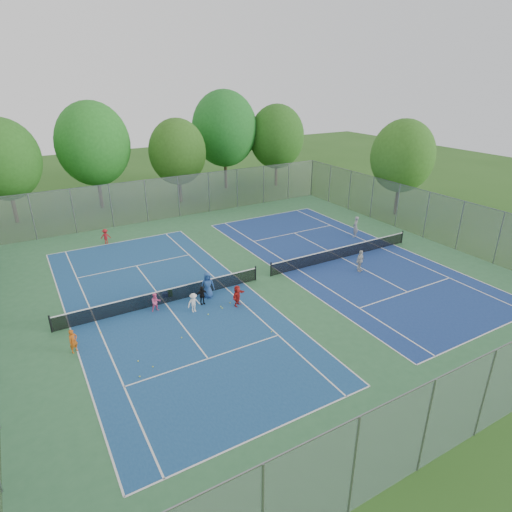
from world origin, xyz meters
The scene contains 36 objects.
ground centered at (0.00, 0.00, 0.00)m, with size 120.00×120.00×0.00m, color #28541A.
court_pad centered at (0.00, 0.00, 0.01)m, with size 32.00×32.00×0.01m, color #326A3E.
court_left centered at (-7.00, 0.00, 0.02)m, with size 10.97×23.77×0.01m, color navy.
court_right centered at (7.00, 0.00, 0.02)m, with size 10.97×23.77×0.01m, color navy.
net_left centered at (-7.00, 0.00, 0.46)m, with size 12.87×0.10×0.91m, color black.
net_right centered at (7.00, 0.00, 0.46)m, with size 12.87×0.10×0.91m, color black.
fence_north centered at (0.00, 16.00, 2.00)m, with size 32.00×0.10×4.00m, color gray.
fence_south centered at (0.00, -16.00, 2.00)m, with size 32.00×0.10×4.00m, color gray.
fence_east centered at (16.00, 0.00, 2.00)m, with size 32.00×0.10×4.00m, color gray.
tree_nw centered at (-14.00, 22.00, 5.89)m, with size 6.40×6.40×9.58m.
tree_nl centered at (-6.00, 23.00, 6.54)m, with size 7.20×7.20×10.69m.
tree_nc centered at (2.00, 21.00, 5.39)m, with size 6.00×6.00×8.85m.
tree_nr centered at (9.00, 24.00, 7.04)m, with size 7.60×7.60×11.42m.
tree_ne centered at (15.00, 22.00, 5.97)m, with size 6.60×6.60×9.77m.
tree_side_e centered at (19.00, 6.00, 5.74)m, with size 6.00×6.00×9.20m.
ball_crate centered at (-6.71, 0.82, 0.14)m, with size 0.33×0.33×0.28m, color blue.
ball_hopper centered at (-6.42, 0.74, 0.25)m, with size 0.25×0.25×0.49m, color green.
student_a centered at (-12.58, -2.50, 0.64)m, with size 0.47×0.31×1.29m, color #C85512.
student_b centered at (-7.73, -0.60, 0.58)m, with size 0.57×0.44×1.17m, color pink.
student_c centered at (-5.84, -1.81, 0.61)m, with size 0.78×0.45×1.21m, color white.
student_d centered at (-5.06, -1.21, 0.60)m, with size 0.71×0.29×1.21m, color black.
student_e centered at (-4.41, -0.60, 0.86)m, with size 0.84×0.55×1.71m, color #254A8A.
student_f centered at (-3.28, -2.44, 0.67)m, with size 1.25×0.40×1.35m, color red.
child_far_baseline centered at (-7.89, 12.11, 0.63)m, with size 0.82×0.47×1.27m, color #A3171D.
instructor centered at (10.99, 3.03, 0.92)m, with size 0.67×0.44×1.84m, color gray.
teen_court_b centered at (6.50, -2.43, 0.80)m, with size 0.94×0.39×1.61m, color beige.
tennis_ball_0 centered at (-10.05, -4.91, 0.03)m, with size 0.07×0.07×0.07m, color #EFF138.
tennis_ball_1 centered at (-5.29, -2.59, 0.03)m, with size 0.07×0.07×0.07m, color #BDE735.
tennis_ball_2 centered at (-11.12, -1.40, 0.03)m, with size 0.07×0.07×0.07m, color yellow.
tennis_ball_3 centered at (-9.57, -5.69, 0.03)m, with size 0.07×0.07×0.07m, color #CED932.
tennis_ball_4 centered at (-10.32, -6.09, 0.03)m, with size 0.07×0.07×0.07m, color #D4EA36.
tennis_ball_5 centered at (-4.27, -2.34, 0.03)m, with size 0.07×0.07×0.07m, color #B0D631.
tennis_ball_6 centered at (-3.05, -5.97, 0.03)m, with size 0.07×0.07×0.07m, color #B7CD2F.
tennis_ball_7 centered at (-4.26, -2.14, 0.03)m, with size 0.07×0.07×0.07m, color #D0EC37.
tennis_ball_8 centered at (-3.56, -1.99, 0.03)m, with size 0.07×0.07×0.07m, color #D6E435.
tennis_ball_9 centered at (-7.49, -4.06, 0.03)m, with size 0.07×0.07×0.07m, color yellow.
Camera 1 is at (-13.64, -22.64, 12.96)m, focal length 30.00 mm.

